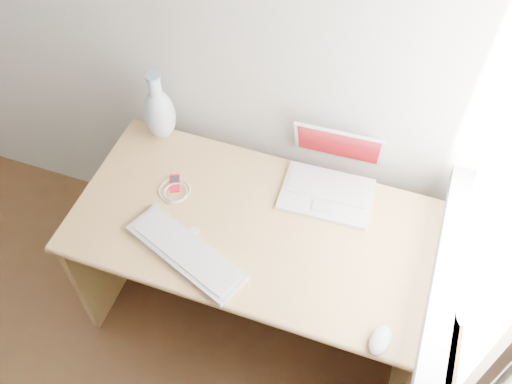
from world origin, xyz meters
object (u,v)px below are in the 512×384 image
(laptop, at_px, (331,178))
(external_keyboard, at_px, (186,252))
(vase, at_px, (159,113))
(desk, at_px, (263,238))

(laptop, distance_m, external_keyboard, 0.60)
(laptop, distance_m, vase, 0.71)
(desk, bearing_deg, vase, 157.32)
(laptop, xyz_separation_m, external_keyboard, (-0.39, -0.46, -0.04))
(desk, distance_m, external_keyboard, 0.40)
(vase, bearing_deg, laptop, -2.70)
(desk, relative_size, external_keyboard, 2.77)
(laptop, bearing_deg, desk, -141.46)
(desk, bearing_deg, laptop, 41.16)
(external_keyboard, bearing_deg, desk, 77.08)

